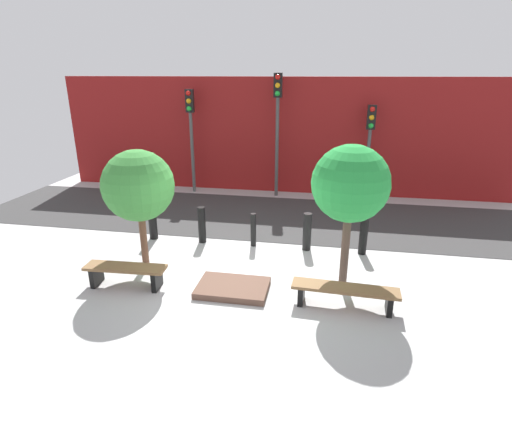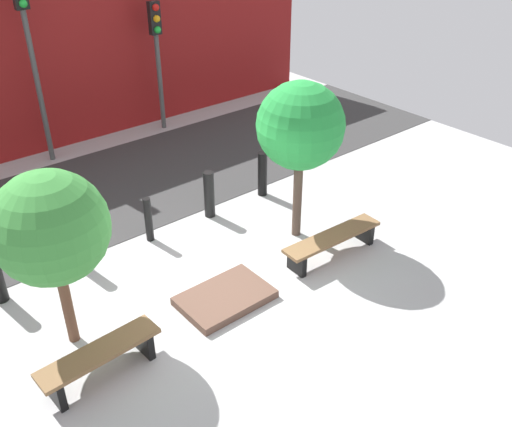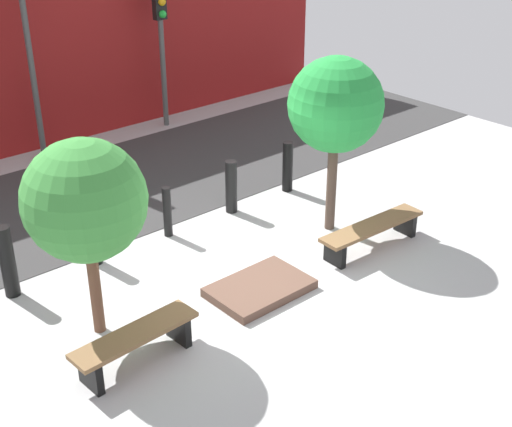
# 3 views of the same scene
# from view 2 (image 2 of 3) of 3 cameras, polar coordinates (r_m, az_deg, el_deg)

# --- Properties ---
(ground_plane) EXTENTS (18.00, 18.00, 0.00)m
(ground_plane) POSITION_cam_2_polar(r_m,az_deg,el_deg) (9.40, -4.51, -7.57)
(ground_plane) COLOR #ACACAC
(road_strip) EXTENTS (18.00, 3.95, 0.01)m
(road_strip) POSITION_cam_2_polar(r_m,az_deg,el_deg) (12.49, -15.69, 1.84)
(road_strip) COLOR #353535
(road_strip) RESTS_ON ground
(building_facade) EXTENTS (16.20, 0.50, 4.07)m
(building_facade) POSITION_cam_2_polar(r_m,az_deg,el_deg) (14.43, -22.29, 13.41)
(building_facade) COLOR maroon
(building_facade) RESTS_ON ground
(bench_left) EXTENTS (1.69, 0.50, 0.46)m
(bench_left) POSITION_cam_2_polar(r_m,az_deg,el_deg) (8.03, -15.31, -13.75)
(bench_left) COLOR black
(bench_left) RESTS_ON ground
(bench_right) EXTENTS (2.00, 0.50, 0.43)m
(bench_right) POSITION_cam_2_polar(r_m,az_deg,el_deg) (10.05, 7.64, -2.70)
(bench_right) COLOR black
(bench_right) RESTS_ON ground
(planter_bed) EXTENTS (1.43, 0.96, 0.14)m
(planter_bed) POSITION_cam_2_polar(r_m,az_deg,el_deg) (9.11, -3.12, -8.39)
(planter_bed) COLOR brown
(planter_bed) RESTS_ON ground
(tree_behind_left_bench) EXTENTS (1.54, 1.54, 2.69)m
(tree_behind_left_bench) POSITION_cam_2_polar(r_m,az_deg,el_deg) (7.79, -19.87, -1.43)
(tree_behind_left_bench) COLOR brown
(tree_behind_left_bench) RESTS_ON ground
(tree_behind_right_bench) EXTENTS (1.52, 1.52, 2.93)m
(tree_behind_right_bench) POSITION_cam_2_polar(r_m,az_deg,el_deg) (9.75, 4.47, 8.66)
(tree_behind_right_bench) COLOR #4E3C31
(tree_behind_right_bench) RESTS_ON ground
(bollard_left) EXTENTS (0.20, 0.20, 0.96)m
(bollard_left) POSITION_cam_2_polar(r_m,az_deg,el_deg) (10.03, -17.40, -2.95)
(bollard_left) COLOR black
(bollard_left) RESTS_ON ground
(bollard_center) EXTENTS (0.14, 0.14, 0.87)m
(bollard_center) POSITION_cam_2_polar(r_m,az_deg,el_deg) (10.51, -10.71, -0.60)
(bollard_center) COLOR black
(bollard_center) RESTS_ON ground
(bollard_right) EXTENTS (0.21, 0.21, 0.96)m
(bollard_right) POSITION_cam_2_polar(r_m,az_deg,el_deg) (11.09, -4.71, 1.93)
(bollard_right) COLOR black
(bollard_right) RESTS_ON ground
(bollard_far_right) EXTENTS (0.20, 0.20, 0.96)m
(bollard_far_right) POSITION_cam_2_polar(r_m,az_deg,el_deg) (11.82, 0.65, 3.98)
(bollard_far_right) COLOR black
(bollard_far_right) RESTS_ON ground
(traffic_light_mid_west) EXTENTS (0.28, 0.27, 4.19)m
(traffic_light_mid_west) POSITION_cam_2_polar(r_m,az_deg,el_deg) (13.50, -21.81, 16.12)
(traffic_light_mid_west) COLOR #484848
(traffic_light_mid_west) RESTS_ON ground
(traffic_light_mid_east) EXTENTS (0.28, 0.27, 3.21)m
(traffic_light_mid_east) POSITION_cam_2_polar(r_m,az_deg,el_deg) (14.87, -9.88, 16.48)
(traffic_light_mid_east) COLOR #4A4A4A
(traffic_light_mid_east) RESTS_ON ground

